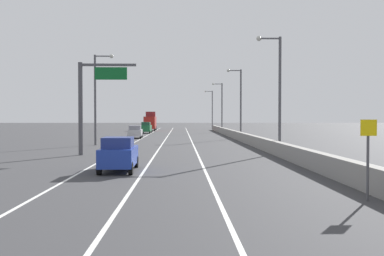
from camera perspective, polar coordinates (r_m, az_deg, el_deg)
The scene contains 16 objects.
ground_plane at distance 66.08m, azimuth -1.59°, elevation -1.21°, with size 320.00×320.00×0.00m, color #38383A.
lane_stripe_left at distance 57.36m, azimuth -7.11°, elevation -1.63°, with size 0.16×130.00×0.00m, color silver.
lane_stripe_center at distance 57.13m, azimuth -3.61°, elevation -1.63°, with size 0.16×130.00×0.00m, color silver.
lane_stripe_right at distance 57.11m, azimuth -0.10°, elevation -1.63°, with size 0.16×130.00×0.00m, color silver.
jersey_barrier_right at distance 42.80m, azimuth 9.00°, elevation -1.95°, with size 0.60×120.00×1.10m, color gray.
overhead_sign_gantry at distance 35.96m, azimuth -13.34°, elevation 4.04°, with size 4.68×0.36×7.50m.
speed_advisory_sign at distance 17.18m, azimuth 22.20°, elevation -3.09°, with size 0.60×0.11×3.00m.
lamp_post_right_second at distance 37.51m, azimuth 11.12°, elevation 5.46°, with size 2.14×0.44×9.95m.
lamp_post_right_third at distance 62.38m, azimuth 6.22°, elevation 3.88°, with size 2.14×0.44×9.95m.
lamp_post_right_fourth at distance 87.43m, azimuth 3.80°, elevation 3.19°, with size 2.14×0.44×9.95m.
lamp_post_right_fifth at distance 112.59m, azimuth 2.56°, elevation 2.81°, with size 2.14×0.44×9.95m.
lamp_post_left_mid at distance 48.49m, azimuth -12.35°, elevation 4.54°, with size 2.14×0.44×9.95m.
car_green_0 at distance 82.07m, azimuth -6.05°, elevation 0.04°, with size 1.88×4.65×2.13m.
car_silver_1 at distance 63.21m, azimuth -7.49°, elevation -0.50°, with size 2.09×4.77×1.85m.
car_blue_2 at distance 24.99m, azimuth -9.63°, elevation -3.41°, with size 1.95×4.32×1.96m.
box_truck at distance 96.60m, azimuth -5.53°, elevation 0.79°, with size 2.52×7.67×4.27m.
Camera 1 is at (0.10, -2.00, 3.10)m, focal length 40.45 mm.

